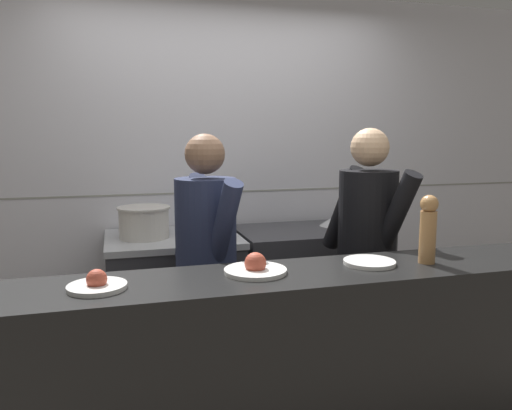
{
  "coord_description": "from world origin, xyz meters",
  "views": [
    {
      "loc": [
        -0.79,
        -2.15,
        1.58
      ],
      "look_at": [
        0.03,
        0.73,
        1.15
      ],
      "focal_mm": 35.0,
      "sensor_mm": 36.0,
      "label": 1
    }
  ],
  "objects_px": {
    "sauce_pot": "(208,218)",
    "plated_dish_dessert": "(369,262)",
    "plated_dish_appetiser": "(255,268)",
    "chef_sous": "(366,255)",
    "chef_head_cook": "(206,267)",
    "stock_pot": "(144,221)",
    "pepper_mill": "(428,228)",
    "oven_range": "(174,303)",
    "plated_dish_main": "(97,284)",
    "mixing_bowl_steel": "(336,220)"
  },
  "relations": [
    {
      "from": "sauce_pot",
      "to": "plated_dish_dessert",
      "type": "height_order",
      "value": "sauce_pot"
    },
    {
      "from": "plated_dish_appetiser",
      "to": "chef_sous",
      "type": "height_order",
      "value": "chef_sous"
    },
    {
      "from": "sauce_pot",
      "to": "chef_head_cook",
      "type": "bearing_deg",
      "value": -101.16
    },
    {
      "from": "chef_head_cook",
      "to": "plated_dish_dessert",
      "type": "bearing_deg",
      "value": -60.04
    },
    {
      "from": "plated_dish_dessert",
      "to": "stock_pot",
      "type": "bearing_deg",
      "value": 125.23
    },
    {
      "from": "plated_dish_appetiser",
      "to": "pepper_mill",
      "type": "height_order",
      "value": "pepper_mill"
    },
    {
      "from": "oven_range",
      "to": "chef_sous",
      "type": "xyz_separation_m",
      "value": [
        1.01,
        -0.74,
        0.44
      ]
    },
    {
      "from": "stock_pot",
      "to": "pepper_mill",
      "type": "bearing_deg",
      "value": -48.84
    },
    {
      "from": "plated_dish_main",
      "to": "chef_sous",
      "type": "bearing_deg",
      "value": 22.04
    },
    {
      "from": "mixing_bowl_steel",
      "to": "plated_dish_dessert",
      "type": "distance_m",
      "value": 1.43
    },
    {
      "from": "mixing_bowl_steel",
      "to": "plated_dish_appetiser",
      "type": "height_order",
      "value": "plated_dish_appetiser"
    },
    {
      "from": "mixing_bowl_steel",
      "to": "pepper_mill",
      "type": "bearing_deg",
      "value": -98.45
    },
    {
      "from": "sauce_pot",
      "to": "plated_dish_appetiser",
      "type": "height_order",
      "value": "sauce_pot"
    },
    {
      "from": "stock_pot",
      "to": "pepper_mill",
      "type": "height_order",
      "value": "pepper_mill"
    },
    {
      "from": "oven_range",
      "to": "chef_sous",
      "type": "height_order",
      "value": "chef_sous"
    },
    {
      "from": "pepper_mill",
      "to": "oven_range",
      "type": "bearing_deg",
      "value": 126.52
    },
    {
      "from": "plated_dish_dessert",
      "to": "chef_sous",
      "type": "distance_m",
      "value": 0.62
    },
    {
      "from": "stock_pot",
      "to": "plated_dish_appetiser",
      "type": "relative_size",
      "value": 1.27
    },
    {
      "from": "sauce_pot",
      "to": "chef_sous",
      "type": "height_order",
      "value": "chef_sous"
    },
    {
      "from": "plated_dish_appetiser",
      "to": "chef_sous",
      "type": "distance_m",
      "value": 0.98
    },
    {
      "from": "chef_head_cook",
      "to": "chef_sous",
      "type": "distance_m",
      "value": 0.91
    },
    {
      "from": "stock_pot",
      "to": "chef_head_cook",
      "type": "relative_size",
      "value": 0.21
    },
    {
      "from": "oven_range",
      "to": "chef_head_cook",
      "type": "height_order",
      "value": "chef_head_cook"
    },
    {
      "from": "plated_dish_appetiser",
      "to": "pepper_mill",
      "type": "distance_m",
      "value": 0.8
    },
    {
      "from": "plated_dish_dessert",
      "to": "plated_dish_appetiser",
      "type": "bearing_deg",
      "value": 179.42
    },
    {
      "from": "plated_dish_main",
      "to": "pepper_mill",
      "type": "bearing_deg",
      "value": -0.33
    },
    {
      "from": "pepper_mill",
      "to": "plated_dish_dessert",
      "type": "bearing_deg",
      "value": 169.18
    },
    {
      "from": "plated_dish_appetiser",
      "to": "plated_dish_dessert",
      "type": "distance_m",
      "value": 0.53
    },
    {
      "from": "mixing_bowl_steel",
      "to": "pepper_mill",
      "type": "distance_m",
      "value": 1.43
    },
    {
      "from": "oven_range",
      "to": "chef_head_cook",
      "type": "xyz_separation_m",
      "value": [
        0.1,
        -0.69,
        0.42
      ]
    },
    {
      "from": "sauce_pot",
      "to": "plated_dish_main",
      "type": "bearing_deg",
      "value": -116.36
    },
    {
      "from": "sauce_pot",
      "to": "chef_sous",
      "type": "distance_m",
      "value": 1.1
    },
    {
      "from": "stock_pot",
      "to": "chef_sous",
      "type": "distance_m",
      "value": 1.41
    },
    {
      "from": "mixing_bowl_steel",
      "to": "plated_dish_main",
      "type": "relative_size",
      "value": 1.08
    },
    {
      "from": "stock_pot",
      "to": "chef_head_cook",
      "type": "bearing_deg",
      "value": -67.91
    },
    {
      "from": "sauce_pot",
      "to": "plated_dish_main",
      "type": "height_order",
      "value": "sauce_pot"
    },
    {
      "from": "oven_range",
      "to": "stock_pot",
      "type": "xyz_separation_m",
      "value": [
        -0.18,
        0.0,
        0.56
      ]
    },
    {
      "from": "pepper_mill",
      "to": "chef_sous",
      "type": "distance_m",
      "value": 0.65
    },
    {
      "from": "chef_sous",
      "to": "plated_dish_appetiser",
      "type": "bearing_deg",
      "value": -164.53
    },
    {
      "from": "pepper_mill",
      "to": "stock_pot",
      "type": "bearing_deg",
      "value": 131.16
    },
    {
      "from": "sauce_pot",
      "to": "pepper_mill",
      "type": "bearing_deg",
      "value": -61.25
    },
    {
      "from": "sauce_pot",
      "to": "plated_dish_appetiser",
      "type": "distance_m",
      "value": 1.31
    },
    {
      "from": "plated_dish_appetiser",
      "to": "chef_sous",
      "type": "xyz_separation_m",
      "value": [
        0.81,
        0.54,
        -0.13
      ]
    },
    {
      "from": "stock_pot",
      "to": "plated_dish_main",
      "type": "xyz_separation_m",
      "value": [
        -0.25,
        -1.33,
        -0.0
      ]
    },
    {
      "from": "mixing_bowl_steel",
      "to": "chef_head_cook",
      "type": "distance_m",
      "value": 1.33
    },
    {
      "from": "chef_head_cook",
      "to": "chef_sous",
      "type": "bearing_deg",
      "value": -20.03
    },
    {
      "from": "oven_range",
      "to": "pepper_mill",
      "type": "distance_m",
      "value": 1.8
    },
    {
      "from": "oven_range",
      "to": "pepper_mill",
      "type": "height_order",
      "value": "pepper_mill"
    },
    {
      "from": "mixing_bowl_steel",
      "to": "stock_pot",
      "type": "bearing_deg",
      "value": -177.33
    },
    {
      "from": "stock_pot",
      "to": "mixing_bowl_steel",
      "type": "height_order",
      "value": "stock_pot"
    }
  ]
}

